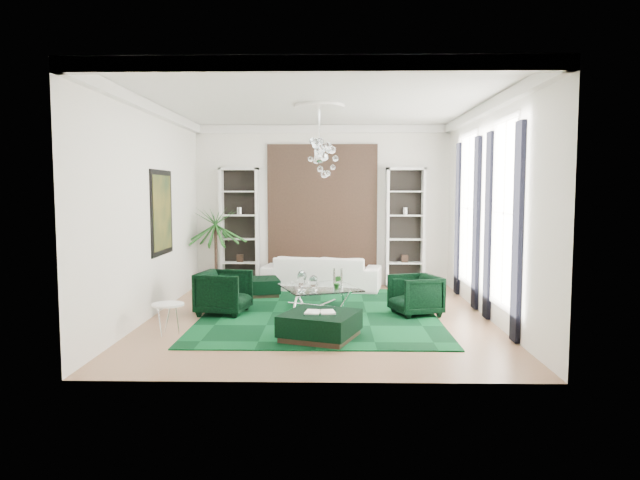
{
  "coord_description": "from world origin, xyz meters",
  "views": [
    {
      "loc": [
        0.22,
        -10.07,
        2.27
      ],
      "look_at": [
        0.01,
        0.5,
        1.34
      ],
      "focal_mm": 32.0,
      "sensor_mm": 36.0,
      "label": 1
    }
  ],
  "objects_px": {
    "coffee_table": "(320,299)",
    "ottoman_side": "(258,287)",
    "armchair_right": "(415,295)",
    "ottoman_front": "(320,326)",
    "palm": "(216,236)",
    "side_table": "(168,319)",
    "sofa": "(322,273)",
    "armchair_left": "(224,292)"
  },
  "relations": [
    {
      "from": "ottoman_front",
      "to": "sofa",
      "type": "bearing_deg",
      "value": 90.65
    },
    {
      "from": "sofa",
      "to": "armchair_right",
      "type": "distance_m",
      "value": 3.18
    },
    {
      "from": "ottoman_side",
      "to": "side_table",
      "type": "xyz_separation_m",
      "value": [
        -1.0,
        -3.3,
        0.05
      ]
    },
    {
      "from": "palm",
      "to": "side_table",
      "type": "bearing_deg",
      "value": -88.65
    },
    {
      "from": "side_table",
      "to": "ottoman_front",
      "type": "bearing_deg",
      "value": -5.95
    },
    {
      "from": "sofa",
      "to": "ottoman_side",
      "type": "relative_size",
      "value": 3.1
    },
    {
      "from": "coffee_table",
      "to": "ottoman_side",
      "type": "bearing_deg",
      "value": 132.95
    },
    {
      "from": "ottoman_side",
      "to": "ottoman_front",
      "type": "distance_m",
      "value": 3.82
    },
    {
      "from": "side_table",
      "to": "palm",
      "type": "relative_size",
      "value": 0.21
    },
    {
      "from": "armchair_right",
      "to": "side_table",
      "type": "relative_size",
      "value": 1.62
    },
    {
      "from": "ottoman_front",
      "to": "ottoman_side",
      "type": "bearing_deg",
      "value": 111.52
    },
    {
      "from": "palm",
      "to": "sofa",
      "type": "bearing_deg",
      "value": -2.34
    },
    {
      "from": "ottoman_front",
      "to": "side_table",
      "type": "bearing_deg",
      "value": 174.05
    },
    {
      "from": "coffee_table",
      "to": "ottoman_side",
      "type": "xyz_separation_m",
      "value": [
        -1.35,
        1.45,
        -0.04
      ]
    },
    {
      "from": "coffee_table",
      "to": "armchair_right",
      "type": "bearing_deg",
      "value": -11.31
    },
    {
      "from": "armchair_left",
      "to": "ottoman_front",
      "type": "xyz_separation_m",
      "value": [
        1.8,
        -1.75,
        -0.19
      ]
    },
    {
      "from": "ottoman_side",
      "to": "armchair_right",
      "type": "bearing_deg",
      "value": -30.14
    },
    {
      "from": "armchair_left",
      "to": "side_table",
      "type": "bearing_deg",
      "value": 168.11
    },
    {
      "from": "ottoman_side",
      "to": "ottoman_front",
      "type": "bearing_deg",
      "value": -68.48
    },
    {
      "from": "armchair_right",
      "to": "ottoman_side",
      "type": "height_order",
      "value": "armchair_right"
    },
    {
      "from": "ottoman_front",
      "to": "armchair_right",
      "type": "bearing_deg",
      "value": 45.83
    },
    {
      "from": "ottoman_side",
      "to": "sofa",
      "type": "bearing_deg",
      "value": 32.2
    },
    {
      "from": "ottoman_side",
      "to": "palm",
      "type": "height_order",
      "value": "palm"
    },
    {
      "from": "armchair_right",
      "to": "ottoman_side",
      "type": "relative_size",
      "value": 0.95
    },
    {
      "from": "armchair_right",
      "to": "palm",
      "type": "height_order",
      "value": "palm"
    },
    {
      "from": "armchair_left",
      "to": "coffee_table",
      "type": "height_order",
      "value": "armchair_left"
    },
    {
      "from": "armchair_left",
      "to": "ottoman_side",
      "type": "distance_m",
      "value": 1.86
    },
    {
      "from": "sofa",
      "to": "ottoman_side",
      "type": "height_order",
      "value": "sofa"
    },
    {
      "from": "sofa",
      "to": "armchair_left",
      "type": "height_order",
      "value": "armchair_left"
    },
    {
      "from": "coffee_table",
      "to": "armchair_left",
      "type": "bearing_deg",
      "value": -168.69
    },
    {
      "from": "palm",
      "to": "coffee_table",
      "type": "bearing_deg",
      "value": -44.41
    },
    {
      "from": "armchair_left",
      "to": "palm",
      "type": "bearing_deg",
      "value": 24.19
    },
    {
      "from": "side_table",
      "to": "palm",
      "type": "distance_m",
      "value": 4.36
    },
    {
      "from": "coffee_table",
      "to": "side_table",
      "type": "bearing_deg",
      "value": -141.79
    },
    {
      "from": "sofa",
      "to": "armchair_right",
      "type": "height_order",
      "value": "sofa"
    },
    {
      "from": "sofa",
      "to": "ottoman_side",
      "type": "bearing_deg",
      "value": 41.61
    },
    {
      "from": "armchair_right",
      "to": "side_table",
      "type": "distance_m",
      "value": 4.37
    },
    {
      "from": "ottoman_front",
      "to": "palm",
      "type": "xyz_separation_m",
      "value": [
        -2.5,
        4.5,
        1.0
      ]
    },
    {
      "from": "palm",
      "to": "armchair_right",
      "type": "bearing_deg",
      "value": -33.22
    },
    {
      "from": "armchair_left",
      "to": "ottoman_front",
      "type": "relative_size",
      "value": 0.85
    },
    {
      "from": "side_table",
      "to": "armchair_right",
      "type": "bearing_deg",
      "value": 20.1
    },
    {
      "from": "ottoman_side",
      "to": "palm",
      "type": "distance_m",
      "value": 1.78
    }
  ]
}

